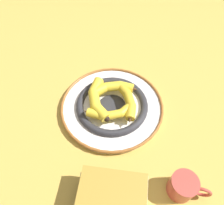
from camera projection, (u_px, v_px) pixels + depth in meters
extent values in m
plane|color=gold|center=(120.00, 117.00, 0.81)|extent=(2.80, 2.80, 0.00)
cylinder|color=white|center=(112.00, 107.00, 0.83)|extent=(0.38, 0.38, 0.02)
torus|color=#2D2D33|center=(112.00, 105.00, 0.82)|extent=(0.27, 0.27, 0.03)
cylinder|color=#2D2D33|center=(112.00, 105.00, 0.82)|extent=(0.10, 0.10, 0.00)
torus|color=#995B28|center=(112.00, 105.00, 0.82)|extent=(0.39, 0.39, 0.01)
cylinder|color=gold|center=(131.00, 112.00, 0.76)|extent=(0.04, 0.05, 0.03)
cylinder|color=gold|center=(130.00, 101.00, 0.79)|extent=(0.05, 0.06, 0.03)
cylinder|color=gold|center=(124.00, 90.00, 0.82)|extent=(0.06, 0.06, 0.03)
sphere|color=gold|center=(131.00, 106.00, 0.78)|extent=(0.03, 0.03, 0.03)
sphere|color=gold|center=(128.00, 95.00, 0.81)|extent=(0.03, 0.03, 0.03)
cone|color=#472D19|center=(130.00, 119.00, 0.75)|extent=(0.03, 0.03, 0.03)
sphere|color=black|center=(120.00, 86.00, 0.83)|extent=(0.02, 0.02, 0.02)
cylinder|color=yellow|center=(126.00, 87.00, 0.83)|extent=(0.06, 0.04, 0.04)
cylinder|color=yellow|center=(113.00, 86.00, 0.83)|extent=(0.06, 0.05, 0.04)
cylinder|color=yellow|center=(100.00, 90.00, 0.82)|extent=(0.06, 0.06, 0.04)
sphere|color=yellow|center=(120.00, 86.00, 0.83)|extent=(0.04, 0.04, 0.04)
sphere|color=yellow|center=(106.00, 87.00, 0.83)|extent=(0.04, 0.04, 0.04)
cone|color=#472D19|center=(133.00, 89.00, 0.82)|extent=(0.04, 0.03, 0.03)
sphere|color=black|center=(94.00, 93.00, 0.81)|extent=(0.02, 0.02, 0.02)
cylinder|color=yellow|center=(96.00, 86.00, 0.83)|extent=(0.04, 0.07, 0.04)
cylinder|color=yellow|center=(94.00, 100.00, 0.79)|extent=(0.06, 0.07, 0.04)
cylinder|color=yellow|center=(101.00, 113.00, 0.76)|extent=(0.07, 0.07, 0.04)
sphere|color=yellow|center=(93.00, 93.00, 0.81)|extent=(0.04, 0.04, 0.04)
sphere|color=yellow|center=(96.00, 107.00, 0.77)|extent=(0.04, 0.04, 0.04)
cone|color=#472D19|center=(99.00, 80.00, 0.85)|extent=(0.03, 0.04, 0.03)
sphere|color=black|center=(107.00, 119.00, 0.74)|extent=(0.02, 0.02, 0.02)
cylinder|color=yellow|center=(96.00, 114.00, 0.76)|extent=(0.06, 0.04, 0.03)
cylinder|color=yellow|center=(113.00, 115.00, 0.76)|extent=(0.07, 0.05, 0.03)
cylinder|color=yellow|center=(127.00, 108.00, 0.77)|extent=(0.06, 0.07, 0.03)
sphere|color=yellow|center=(104.00, 117.00, 0.75)|extent=(0.03, 0.03, 0.03)
sphere|color=yellow|center=(121.00, 113.00, 0.76)|extent=(0.03, 0.03, 0.03)
cone|color=#472D19|center=(87.00, 112.00, 0.76)|extent=(0.03, 0.03, 0.02)
sphere|color=black|center=(133.00, 104.00, 0.79)|extent=(0.02, 0.02, 0.02)
cube|color=#B28933|center=(112.00, 200.00, 0.63)|extent=(0.18, 0.15, 0.02)
cube|color=white|center=(114.00, 200.00, 0.63)|extent=(0.17, 0.14, 0.02)
cube|color=black|center=(110.00, 200.00, 0.61)|extent=(0.20, 0.16, 0.04)
cube|color=white|center=(112.00, 200.00, 0.61)|extent=(0.19, 0.15, 0.03)
cube|color=#B28933|center=(112.00, 198.00, 0.58)|extent=(0.19, 0.16, 0.03)
cube|color=white|center=(113.00, 198.00, 0.58)|extent=(0.18, 0.14, 0.03)
cylinder|color=#B24238|center=(182.00, 186.00, 0.63)|extent=(0.08, 0.08, 0.08)
cylinder|color=#331C0F|center=(185.00, 183.00, 0.60)|extent=(0.06, 0.06, 0.00)
torus|color=#B24238|center=(202.00, 192.00, 0.62)|extent=(0.06, 0.01, 0.06)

